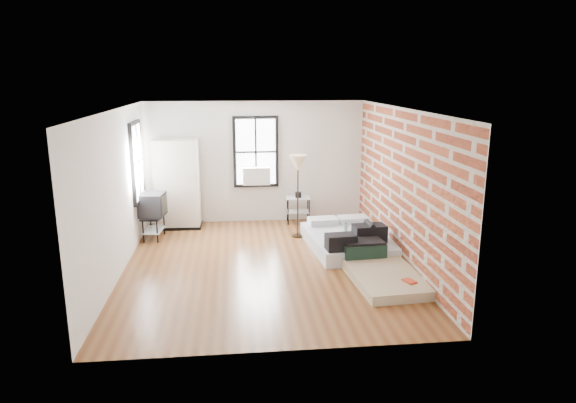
{
  "coord_description": "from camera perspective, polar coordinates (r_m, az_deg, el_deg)",
  "views": [
    {
      "loc": [
        -0.51,
        -8.76,
        3.35
      ],
      "look_at": [
        0.46,
        0.3,
        1.11
      ],
      "focal_mm": 32.0,
      "sensor_mm": 36.0,
      "label": 1
    }
  ],
  "objects": [
    {
      "name": "mattress_main",
      "position": [
        10.29,
        6.88,
        -4.21
      ],
      "size": [
        1.73,
        2.23,
        0.67
      ],
      "rotation": [
        0.0,
        0.0,
        0.09
      ],
      "color": "silver",
      "rests_on": "ground"
    },
    {
      "name": "room_shell",
      "position": [
        9.29,
        -1.44,
        3.8
      ],
      "size": [
        5.02,
        6.02,
        2.8
      ],
      "color": "silver",
      "rests_on": "ground"
    },
    {
      "name": "mattress_bare",
      "position": [
        9.06,
        9.89,
        -7.2
      ],
      "size": [
        1.26,
        2.16,
        0.45
      ],
      "rotation": [
        0.0,
        0.0,
        0.08
      ],
      "color": "#C8B990",
      "rests_on": "ground"
    },
    {
      "name": "tv_stand",
      "position": [
        11.06,
        -14.79,
        -0.52
      ],
      "size": [
        0.55,
        0.73,
        0.98
      ],
      "rotation": [
        0.0,
        0.0,
        -0.11
      ],
      "color": "black",
      "rests_on": "ground"
    },
    {
      "name": "wardrobe",
      "position": [
        11.72,
        -12.22,
        1.89
      ],
      "size": [
        1.03,
        0.62,
        2.0
      ],
      "rotation": [
        0.0,
        0.0,
        -0.04
      ],
      "color": "black",
      "rests_on": "ground"
    },
    {
      "name": "ground",
      "position": [
        9.39,
        -2.61,
        -7.11
      ],
      "size": [
        6.0,
        6.0,
        0.0
      ],
      "primitive_type": "plane",
      "color": "#5D3218",
      "rests_on": "ground"
    },
    {
      "name": "side_table",
      "position": [
        11.92,
        1.14,
        -0.07
      ],
      "size": [
        0.57,
        0.47,
        0.72
      ],
      "rotation": [
        0.0,
        0.0,
        -0.06
      ],
      "color": "black",
      "rests_on": "ground"
    },
    {
      "name": "floor_lamp",
      "position": [
        10.66,
        1.12,
        3.85
      ],
      "size": [
        0.38,
        0.38,
        1.76
      ],
      "color": "black",
      "rests_on": "ground"
    }
  ]
}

